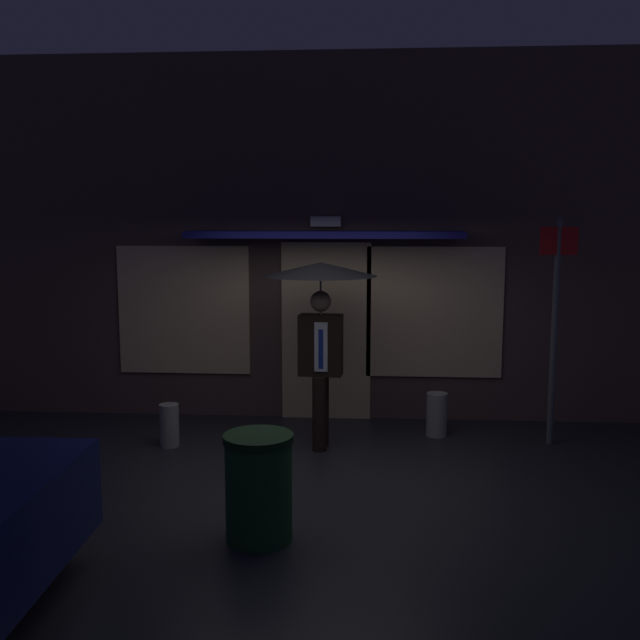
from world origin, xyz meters
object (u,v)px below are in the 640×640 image
(street_sign_post, at_px, (555,318))
(sidewalk_bollard_2, at_px, (169,425))
(person_with_umbrella, at_px, (321,303))
(trash_bin, at_px, (259,487))
(sidewalk_bollard, at_px, (437,414))

(street_sign_post, distance_m, sidewalk_bollard_2, 4.38)
(person_with_umbrella, xyz_separation_m, street_sign_post, (2.54, 0.33, -0.18))
(person_with_umbrella, relative_size, street_sign_post, 0.81)
(sidewalk_bollard_2, height_order, trash_bin, trash_bin)
(street_sign_post, bearing_deg, trash_bin, -137.40)
(street_sign_post, bearing_deg, person_with_umbrella, -172.55)
(sidewalk_bollard, relative_size, trash_bin, 0.60)
(person_with_umbrella, xyz_separation_m, sidewalk_bollard, (1.30, 0.53, -1.34))
(sidewalk_bollard_2, distance_m, trash_bin, 2.61)
(sidewalk_bollard, bearing_deg, trash_bin, -119.90)
(street_sign_post, relative_size, sidewalk_bollard_2, 5.27)
(person_with_umbrella, xyz_separation_m, sidewalk_bollard_2, (-1.66, -0.07, -1.35))
(sidewalk_bollard_2, relative_size, trash_bin, 0.56)
(person_with_umbrella, distance_m, sidewalk_bollard_2, 2.14)
(person_with_umbrella, height_order, sidewalk_bollard_2, person_with_umbrella)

